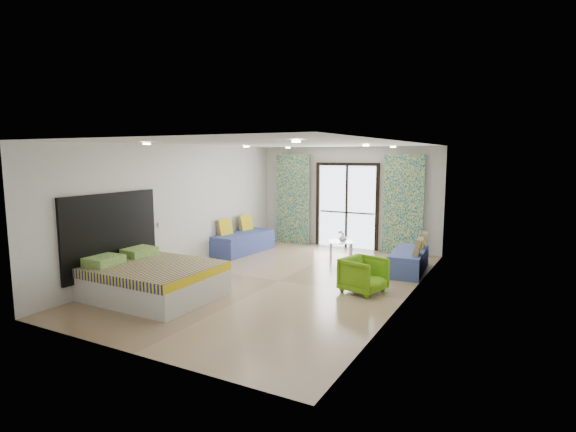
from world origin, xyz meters
The scene contains 24 objects.
floor centered at (0.00, 0.00, 0.00)m, with size 5.00×7.50×0.01m, color #927657, non-canonical shape.
ceiling centered at (0.00, 0.00, 2.70)m, with size 5.00×7.50×0.01m, color silver, non-canonical shape.
wall_back centered at (0.00, 3.75, 1.35)m, with size 5.00×0.01×2.70m, color silver, non-canonical shape.
wall_front centered at (0.00, -3.75, 1.35)m, with size 5.00×0.01×2.70m, color silver, non-canonical shape.
wall_left centered at (-2.50, 0.00, 1.35)m, with size 0.01×7.50×2.70m, color silver, non-canonical shape.
wall_right centered at (2.50, 0.00, 1.35)m, with size 0.01×7.50×2.70m, color silver, non-canonical shape.
balcony_door centered at (0.00, 3.72, 1.26)m, with size 1.76×0.08×2.28m.
balcony_rail centered at (0.00, 3.73, 0.95)m, with size 1.52×0.03×0.04m, color #595451.
curtain_left centered at (-1.55, 3.57, 1.25)m, with size 1.00×0.10×2.50m, color silver.
curtain_right centered at (1.55, 3.57, 1.25)m, with size 1.00×0.10×2.50m, color silver.
downlight_a centered at (-1.40, -2.00, 2.67)m, with size 0.12×0.12×0.02m, color #FFE0B2.
downlight_b centered at (1.40, -2.00, 2.67)m, with size 0.12×0.12×0.02m, color #FFE0B2.
downlight_c centered at (-1.40, 1.00, 2.67)m, with size 0.12×0.12×0.02m, color #FFE0B2.
downlight_d centered at (1.40, 1.00, 2.67)m, with size 0.12×0.12×0.02m, color #FFE0B2.
downlight_e centered at (-1.40, 3.00, 2.67)m, with size 0.12×0.12×0.02m, color #FFE0B2.
downlight_f centered at (1.40, 3.00, 2.67)m, with size 0.12×0.12×0.02m, color #FFE0B2.
headboard centered at (-2.46, -1.92, 1.05)m, with size 0.06×2.10×1.50m, color black.
switch_plate centered at (-2.47, -0.67, 1.05)m, with size 0.02×0.10×0.10m, color silver.
bed centered at (-1.48, -1.92, 0.31)m, with size 2.12×1.73×0.73m.
daybed_left centered at (-2.12, 1.87, 0.28)m, with size 0.85×1.88×0.90m.
daybed_right centered at (2.11, 1.95, 0.25)m, with size 0.78×1.71×0.82m.
coffee_table centered at (0.28, 2.63, 0.33)m, with size 0.75×0.75×0.65m.
vase centered at (0.33, 2.62, 0.47)m, with size 0.19×0.20×0.19m, color white.
armchair centered at (1.72, 0.08, 0.35)m, with size 0.69×0.64×0.71m, color #619D14.
Camera 1 is at (4.24, -7.56, 2.49)m, focal length 28.00 mm.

